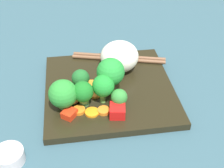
{
  "coord_description": "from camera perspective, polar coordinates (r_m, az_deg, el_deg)",
  "views": [
    {
      "loc": [
        -8.33,
        -48.07,
        39.6
      ],
      "look_at": [
        0.25,
        -1.95,
        3.42
      ],
      "focal_mm": 49.0,
      "sensor_mm": 36.0,
      "label": 1
    }
  ],
  "objects": [
    {
      "name": "pepper_chunk_2",
      "position": [
        0.55,
        0.61,
        -5.08
      ],
      "size": [
        3.33,
        3.52,
        2.01
      ],
      "primitive_type": "cube",
      "rotation": [
        0.0,
        0.0,
        4.51
      ],
      "color": "red",
      "rests_on": "square_plate"
    },
    {
      "name": "chicken_piece_0",
      "position": [
        0.58,
        -7.33,
        -2.69
      ],
      "size": [
        3.46,
        3.55,
        1.85
      ],
      "primitive_type": "ellipsoid",
      "rotation": [
        0.0,
        0.0,
        1.19
      ],
      "color": "tan",
      "rests_on": "square_plate"
    },
    {
      "name": "carrot_slice_3",
      "position": [
        0.56,
        -6.2,
        -4.89
      ],
      "size": [
        3.1,
        3.1,
        0.64
      ],
      "primitive_type": "cylinder",
      "rotation": [
        0.0,
        0.0,
        2.02
      ],
      "color": "orange",
      "rests_on": "square_plate"
    },
    {
      "name": "carrot_slice_0",
      "position": [
        0.62,
        -3.81,
        -0.2
      ],
      "size": [
        3.46,
        3.46,
        0.72
      ],
      "primitive_type": "cylinder",
      "rotation": [
        0.0,
        0.0,
        1.96
      ],
      "color": "orange",
      "rests_on": "square_plate"
    },
    {
      "name": "chicken_piece_1",
      "position": [
        0.59,
        -8.85,
        -1.89
      ],
      "size": [
        3.54,
        3.26,
        1.64
      ],
      "primitive_type": "ellipsoid",
      "rotation": [
        0.0,
        0.0,
        5.93
      ],
      "color": "tan",
      "rests_on": "square_plate"
    },
    {
      "name": "carrot_slice_2",
      "position": [
        0.6,
        -5.82,
        -1.74
      ],
      "size": [
        3.24,
        3.24,
        0.64
      ],
      "primitive_type": "cylinder",
      "rotation": [
        0.0,
        0.0,
        1.44
      ],
      "color": "orange",
      "rests_on": "square_plate"
    },
    {
      "name": "broccoli_floret_1",
      "position": [
        0.6,
        -5.91,
        1.2
      ],
      "size": [
        3.49,
        3.49,
        4.63
      ],
      "color": "#6BB14E",
      "rests_on": "square_plate"
    },
    {
      "name": "carrot_slice_4",
      "position": [
        0.56,
        -3.74,
        -5.3
      ],
      "size": [
        2.79,
        2.79,
        0.43
      ],
      "primitive_type": "cylinder",
      "rotation": [
        0.0,
        0.0,
        0.07
      ],
      "color": "orange",
      "rests_on": "square_plate"
    },
    {
      "name": "square_plate",
      "position": [
        0.62,
        -0.55,
        -0.92
      ],
      "size": [
        26.61,
        26.61,
        1.42
      ],
      "primitive_type": "cube",
      "rotation": [
        0.0,
        0.0,
        -0.04
      ],
      "color": "black",
      "rests_on": "ground_plane"
    },
    {
      "name": "broccoli_floret_5",
      "position": [
        0.56,
        1.36,
        -2.55
      ],
      "size": [
        3.04,
        3.04,
        3.94
      ],
      "color": "#79B34C",
      "rests_on": "square_plate"
    },
    {
      "name": "sauce_cup",
      "position": [
        0.52,
        -18.69,
        -12.7
      ],
      "size": [
        4.91,
        4.91,
        2.2
      ],
      "primitive_type": "cylinder",
      "color": "silver",
      "rests_on": "ground_plane"
    },
    {
      "name": "carrot_slice_5",
      "position": [
        0.56,
        -1.58,
        -5.0
      ],
      "size": [
        2.98,
        2.98,
        0.66
      ],
      "primitive_type": "cylinder",
      "rotation": [
        0.0,
        0.0,
        5.84
      ],
      "color": "orange",
      "rests_on": "square_plate"
    },
    {
      "name": "broccoli_floret_0",
      "position": [
        0.56,
        -5.45,
        -1.58
      ],
      "size": [
        3.91,
        3.91,
        5.37
      ],
      "color": "#619E52",
      "rests_on": "square_plate"
    },
    {
      "name": "carrot_slice_1",
      "position": [
        0.6,
        -3.21,
        -1.87
      ],
      "size": [
        3.02,
        3.02,
        0.48
      ],
      "primitive_type": "cylinder",
      "rotation": [
        0.0,
        0.0,
        5.99
      ],
      "color": "orange",
      "rests_on": "square_plate"
    },
    {
      "name": "broccoli_floret_2",
      "position": [
        0.58,
        -0.51,
        2.15
      ],
      "size": [
        5.35,
        5.35,
        7.58
      ],
      "color": "#69A24C",
      "rests_on": "square_plate"
    },
    {
      "name": "ground_plane",
      "position": [
        0.63,
        -0.54,
        -2.13
      ],
      "size": [
        110.0,
        110.0,
        2.0
      ],
      "primitive_type": "cube",
      "color": "#315361"
    },
    {
      "name": "broccoli_floret_3",
      "position": [
        0.56,
        -1.64,
        -0.39
      ],
      "size": [
        4.17,
        4.17,
        5.81
      ],
      "color": "#659A41",
      "rests_on": "square_plate"
    },
    {
      "name": "pepper_chunk_0",
      "position": [
        0.55,
        -7.96,
        -5.49
      ],
      "size": [
        3.24,
        3.28,
        1.3
      ],
      "primitive_type": "cube",
      "rotation": [
        0.0,
        0.0,
        0.87
      ],
      "color": "red",
      "rests_on": "square_plate"
    },
    {
      "name": "rice_mound",
      "position": [
        0.65,
        1.4,
        5.15
      ],
      "size": [
        9.34,
        9.12,
        6.53
      ],
      "primitive_type": "ellipsoid",
      "rotation": [
        0.0,
        0.0,
        1.74
      ],
      "color": "white",
      "rests_on": "square_plate"
    },
    {
      "name": "broccoli_floret_4",
      "position": [
        0.55,
        -9.14,
        -1.87
      ],
      "size": [
        5.25,
        5.25,
        6.13
      ],
      "color": "#599141",
      "rests_on": "square_plate"
    },
    {
      "name": "chopstick_pair",
      "position": [
        0.7,
        1.26,
        4.88
      ],
      "size": [
        20.77,
        8.23,
        0.83
      ],
      "rotation": [
        0.0,
        0.0,
        2.84
      ],
      "color": "brown",
      "rests_on": "square_plate"
    }
  ]
}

